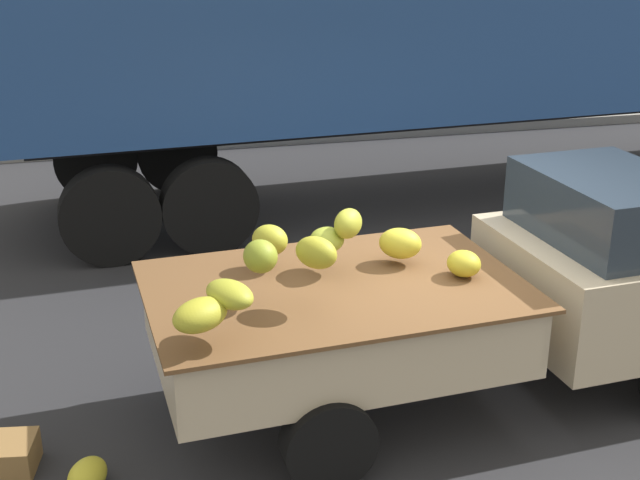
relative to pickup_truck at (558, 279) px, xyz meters
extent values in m
plane|color=#28282B|center=(-0.93, 0.15, -0.88)|extent=(220.00, 220.00, 0.00)
cube|color=gray|center=(-0.93, 8.28, -0.80)|extent=(80.00, 0.80, 0.16)
cube|color=#CCB793|center=(0.59, 0.04, -0.09)|extent=(1.97, 1.75, 0.78)
cube|color=#28333D|center=(0.40, 0.03, 0.56)|extent=(1.12, 1.50, 0.52)
cube|color=#CCB793|center=(-1.86, -0.11, -0.30)|extent=(2.67, 1.80, 0.08)
cube|color=#CCB793|center=(-1.91, 0.68, -0.04)|extent=(2.57, 0.21, 0.44)
cube|color=#CCB793|center=(-1.81, -0.91, -0.04)|extent=(2.57, 0.21, 0.44)
cube|color=#CCB793|center=(-0.60, -0.04, -0.04)|extent=(0.15, 1.64, 0.44)
cube|color=#CCB793|center=(-3.12, -0.19, -0.04)|extent=(0.15, 1.64, 0.44)
cube|color=#B21914|center=(-1.91, 0.71, -0.08)|extent=(2.46, 0.17, 0.07)
cube|color=brown|center=(-1.86, -0.11, 0.19)|extent=(2.79, 1.92, 0.03)
ellipsoid|color=gold|center=(-2.70, -0.75, 0.50)|extent=(0.38, 0.44, 0.16)
ellipsoid|color=gold|center=(-2.08, -0.44, 0.60)|extent=(0.35, 0.38, 0.21)
ellipsoid|color=gold|center=(-2.90, -0.85, 0.44)|extent=(0.45, 0.42, 0.20)
ellipsoid|color=gold|center=(-1.28, 0.14, 0.37)|extent=(0.41, 0.39, 0.23)
ellipsoid|color=olive|center=(-2.43, -0.30, 0.55)|extent=(0.25, 0.28, 0.22)
ellipsoid|color=gold|center=(-1.70, 0.10, 0.58)|extent=(0.32, 0.34, 0.22)
ellipsoid|color=gold|center=(-2.25, 0.29, 0.43)|extent=(0.36, 0.36, 0.23)
ellipsoid|color=gold|center=(-0.91, -0.21, 0.31)|extent=(0.30, 0.31, 0.19)
ellipsoid|color=#9FAC31|center=(-1.85, 0.14, 0.45)|extent=(0.35, 0.38, 0.17)
cylinder|color=black|center=(0.58, 0.83, -0.56)|extent=(0.65, 0.24, 0.64)
cylinder|color=black|center=(-2.21, 0.65, -0.56)|extent=(0.65, 0.24, 0.64)
cylinder|color=black|center=(-2.11, -0.92, -0.56)|extent=(0.65, 0.24, 0.64)
cube|color=black|center=(1.19, 4.88, 0.22)|extent=(11.04, 1.06, 0.30)
cylinder|color=black|center=(-2.47, 5.86, -0.34)|extent=(1.10, 0.36, 1.08)
cylinder|color=black|center=(-2.33, 3.47, -0.34)|extent=(1.10, 0.36, 1.08)
cylinder|color=black|center=(-3.55, 5.80, -0.34)|extent=(1.10, 0.36, 1.08)
cylinder|color=black|center=(-3.41, 3.40, -0.34)|extent=(1.10, 0.36, 1.08)
ellipsoid|color=gold|center=(-3.67, -0.59, -0.77)|extent=(0.36, 0.40, 0.21)
camera|label=1|loc=(-3.33, -5.46, 2.67)|focal=47.44mm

